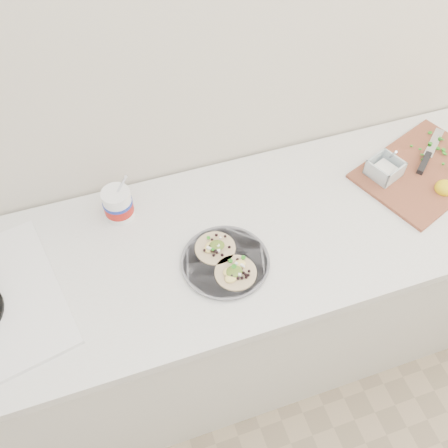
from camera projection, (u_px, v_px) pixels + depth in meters
name	position (u px, v px, depth m)	size (l,w,h in m)	color
counter	(209.00, 310.00, 1.91)	(2.44, 0.66, 0.90)	silver
taco_plate	(225.00, 260.00, 1.49)	(0.27, 0.27, 0.04)	slate
tub	(118.00, 202.00, 1.57)	(0.09, 0.09, 0.21)	white
cutboard	(421.00, 168.00, 1.73)	(0.54, 0.46, 0.07)	brown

